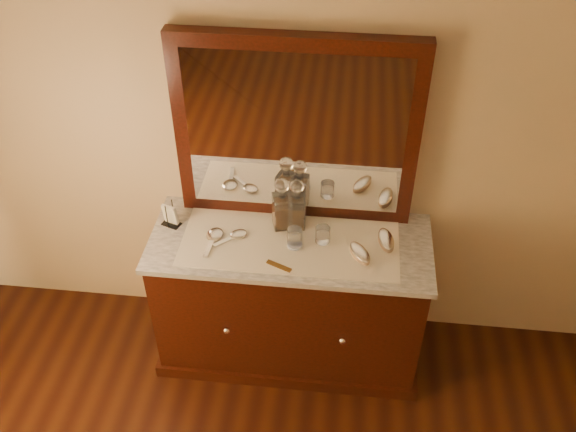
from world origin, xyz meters
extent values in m
plane|color=tan|center=(0.00, 2.25, 1.40)|extent=(4.50, 4.50, 0.00)
cube|color=black|center=(0.00, 1.96, 0.41)|extent=(1.40, 0.55, 0.82)
cube|color=black|center=(0.00, 1.96, 0.04)|extent=(1.46, 0.59, 0.08)
sphere|color=silver|center=(-0.30, 1.67, 0.45)|extent=(0.04, 0.04, 0.04)
sphere|color=silver|center=(0.30, 1.67, 0.45)|extent=(0.04, 0.04, 0.04)
cube|color=white|center=(0.00, 1.96, 0.83)|extent=(1.44, 0.59, 0.03)
cube|color=black|center=(0.00, 2.20, 1.35)|extent=(1.20, 0.08, 1.00)
cube|color=white|center=(0.00, 2.17, 1.35)|extent=(1.06, 0.01, 0.86)
cube|color=white|center=(0.00, 1.94, 0.85)|extent=(1.10, 0.45, 0.00)
cylinder|color=white|center=(0.03, 1.92, 0.86)|extent=(0.09, 0.09, 0.01)
cube|color=brown|center=(-0.03, 1.76, 0.86)|extent=(0.13, 0.08, 0.01)
cube|color=black|center=(-0.63, 2.02, 0.85)|extent=(0.11, 0.09, 0.01)
cylinder|color=black|center=(-0.64, 1.99, 0.92)|extent=(0.01, 0.01, 0.14)
cylinder|color=black|center=(-0.62, 2.04, 0.92)|extent=(0.01, 0.01, 0.14)
cube|color=white|center=(-0.63, 2.02, 0.92)|extent=(0.08, 0.06, 0.12)
cube|color=brown|center=(-0.05, 2.07, 0.92)|extent=(0.09, 0.09, 0.14)
cube|color=white|center=(-0.05, 2.07, 0.95)|extent=(0.11, 0.11, 0.19)
cylinder|color=white|center=(-0.05, 2.07, 1.06)|extent=(0.05, 0.05, 0.03)
sphere|color=white|center=(-0.05, 2.07, 1.12)|extent=(0.09, 0.09, 0.08)
cube|color=brown|center=(0.02, 2.08, 0.92)|extent=(0.08, 0.08, 0.13)
cube|color=white|center=(0.02, 2.08, 0.95)|extent=(0.10, 0.10, 0.19)
cylinder|color=white|center=(0.02, 2.08, 1.06)|extent=(0.04, 0.04, 0.03)
sphere|color=white|center=(0.02, 2.08, 1.11)|extent=(0.08, 0.08, 0.07)
ellipsoid|color=#9B7B5F|center=(0.35, 1.88, 0.87)|extent=(0.14, 0.18, 0.02)
ellipsoid|color=silver|center=(0.35, 1.88, 0.89)|extent=(0.14, 0.18, 0.02)
ellipsoid|color=#9B7B5F|center=(0.48, 1.99, 0.87)|extent=(0.11, 0.18, 0.02)
ellipsoid|color=silver|center=(0.48, 1.99, 0.89)|extent=(0.11, 0.18, 0.02)
ellipsoid|color=silver|center=(-0.39, 1.95, 0.86)|extent=(0.10, 0.12, 0.02)
cube|color=silver|center=(-0.40, 1.85, 0.86)|extent=(0.04, 0.14, 0.01)
ellipsoid|color=silver|center=(-0.27, 1.96, 0.86)|extent=(0.12, 0.12, 0.02)
cube|color=silver|center=(-0.33, 1.91, 0.86)|extent=(0.11, 0.10, 0.01)
cylinder|color=white|center=(0.16, 1.97, 0.90)|extent=(0.08, 0.08, 0.09)
cylinder|color=white|center=(0.02, 1.94, 0.90)|extent=(0.08, 0.08, 0.09)
camera|label=1|loc=(0.25, -0.39, 2.98)|focal=38.95mm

